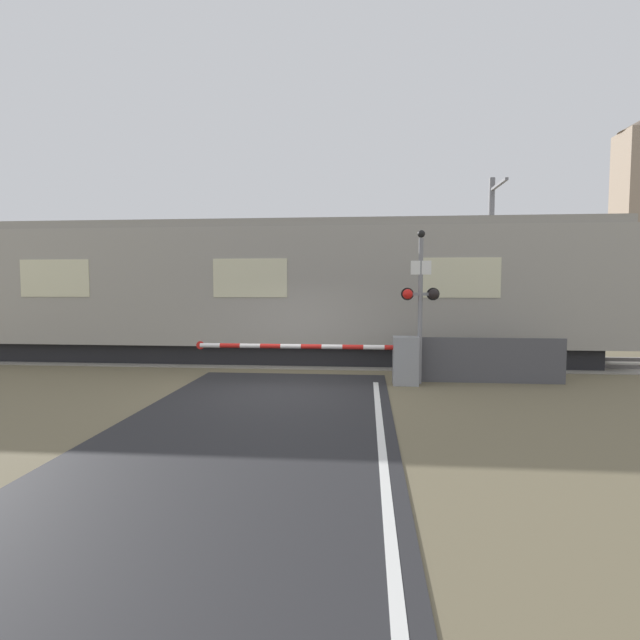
# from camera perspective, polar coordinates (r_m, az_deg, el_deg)

# --- Properties ---
(ground_plane) EXTENTS (80.00, 80.00, 0.00)m
(ground_plane) POSITION_cam_1_polar(r_m,az_deg,el_deg) (11.39, -4.28, -8.01)
(ground_plane) COLOR #6B6047
(track_bed) EXTENTS (36.00, 3.20, 0.13)m
(track_bed) POSITION_cam_1_polar(r_m,az_deg,el_deg) (15.62, -1.62, -4.61)
(track_bed) COLOR gray
(track_bed) RESTS_ON ground_plane
(train) EXTENTS (21.34, 2.75, 4.27)m
(train) POSITION_cam_1_polar(r_m,az_deg,el_deg) (15.68, -6.84, 3.31)
(train) COLOR black
(train) RESTS_ON ground_plane
(crossing_barrier) EXTENTS (5.41, 0.44, 1.15)m
(crossing_barrier) POSITION_cam_1_polar(r_m,az_deg,el_deg) (12.02, 7.75, -4.34)
(crossing_barrier) COLOR gray
(crossing_barrier) RESTS_ON ground_plane
(signal_post) EXTENTS (0.91, 0.26, 3.67)m
(signal_post) POSITION_cam_1_polar(r_m,az_deg,el_deg) (12.11, 11.40, 2.57)
(signal_post) COLOR gray
(signal_post) RESTS_ON ground_plane
(catenary_pole) EXTENTS (0.20, 1.90, 5.98)m
(catenary_pole) POSITION_cam_1_polar(r_m,az_deg,el_deg) (18.03, 18.91, 6.25)
(catenary_pole) COLOR slate
(catenary_pole) RESTS_ON ground_plane
(distant_building) EXTENTS (2.88, 2.88, 12.61)m
(distant_building) POSITION_cam_1_polar(r_m,az_deg,el_deg) (37.46, 32.70, 9.57)
(distant_building) COLOR gray
(distant_building) RESTS_ON ground_plane
(roadside_fence) EXTENTS (3.85, 0.06, 1.10)m
(roadside_fence) POSITION_cam_1_polar(r_m,az_deg,el_deg) (12.74, 18.16, -4.40)
(roadside_fence) COLOR #4C4C51
(roadside_fence) RESTS_ON ground_plane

